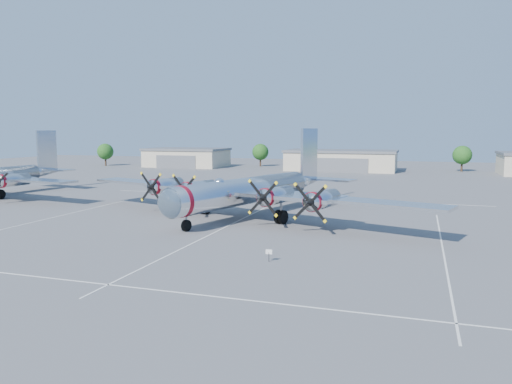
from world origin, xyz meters
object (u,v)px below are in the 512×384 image
(tree_far_west, at_px, (105,152))
(info_placard, at_px, (269,253))
(tree_west, at_px, (260,152))
(hangar_west, at_px, (187,157))
(tree_east, at_px, (462,155))
(hangar_center, at_px, (341,160))
(main_bomber_b29, at_px, (251,216))

(tree_far_west, bearing_deg, info_placard, -49.12)
(tree_west, distance_m, info_placard, 108.25)
(tree_west, xyz_separation_m, info_placard, (33.63, -102.84, -3.52))
(hangar_west, relative_size, tree_east, 3.40)
(hangar_center, relative_size, main_bomber_b29, 0.59)
(hangar_center, bearing_deg, hangar_west, 180.00)
(hangar_west, xyz_separation_m, tree_west, (20.00, 8.04, 1.51))
(tree_far_west, bearing_deg, hangar_west, 9.01)
(hangar_center, relative_size, tree_east, 4.31)
(hangar_center, xyz_separation_m, tree_far_west, (-70.00, -3.96, 1.51))
(hangar_center, relative_size, info_placard, 28.61)
(tree_east, xyz_separation_m, main_bomber_b29, (-29.63, -81.01, -4.22))
(tree_far_west, relative_size, tree_west, 1.00)
(hangar_west, height_order, tree_far_west, tree_far_west)
(main_bomber_b29, bearing_deg, info_placard, -50.00)
(main_bomber_b29, xyz_separation_m, info_placard, (8.26, -19.82, 0.70))
(tree_east, xyz_separation_m, info_placard, (-21.37, -100.84, -3.52))
(tree_west, bearing_deg, tree_far_west, -165.07)
(hangar_center, relative_size, tree_west, 4.31)
(hangar_west, xyz_separation_m, hangar_center, (45.00, -0.00, -0.00))
(hangar_center, xyz_separation_m, main_bomber_b29, (0.37, -74.98, -2.71))
(hangar_center, height_order, tree_west, tree_west)
(tree_west, height_order, info_placard, tree_west)
(hangar_center, height_order, tree_east, tree_east)
(tree_far_west, relative_size, info_placard, 6.64)
(tree_west, height_order, tree_east, same)
(hangar_west, bearing_deg, tree_west, 21.89)
(tree_east, height_order, main_bomber_b29, tree_east)
(hangar_west, xyz_separation_m, info_placard, (53.63, -94.80, -2.01))
(hangar_center, bearing_deg, main_bomber_b29, -89.72)
(hangar_center, bearing_deg, info_placard, -84.80)
(hangar_west, relative_size, hangar_center, 0.79)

